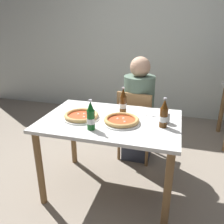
% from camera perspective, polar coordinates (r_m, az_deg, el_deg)
% --- Properties ---
extents(ground_plane, '(8.00, 8.00, 0.00)m').
position_cam_1_polar(ground_plane, '(2.42, -0.34, -18.38)').
color(ground_plane, gray).
extents(back_wall_tiled, '(7.00, 0.10, 2.60)m').
position_cam_1_polar(back_wall_tiled, '(4.03, 8.78, 17.64)').
color(back_wall_tiled, silver).
rests_on(back_wall_tiled, ground_plane).
extents(dining_table_main, '(1.20, 0.80, 0.75)m').
position_cam_1_polar(dining_table_main, '(2.07, -0.38, -4.72)').
color(dining_table_main, silver).
rests_on(dining_table_main, ground_plane).
extents(chair_behind_table, '(0.45, 0.45, 0.85)m').
position_cam_1_polar(chair_behind_table, '(2.65, 6.01, -2.43)').
color(chair_behind_table, olive).
rests_on(chair_behind_table, ground_plane).
extents(diner_seated, '(0.34, 0.34, 1.21)m').
position_cam_1_polar(diner_seated, '(2.65, 6.50, -0.02)').
color(diner_seated, '#2D3342').
rests_on(diner_seated, ground_plane).
extents(pizza_margherita_near, '(0.32, 0.32, 0.04)m').
position_cam_1_polar(pizza_margherita_near, '(1.95, 2.36, -2.12)').
color(pizza_margherita_near, white).
rests_on(pizza_margherita_near, dining_table_main).
extents(pizza_marinara_far, '(0.33, 0.33, 0.04)m').
position_cam_1_polar(pizza_marinara_far, '(2.06, -7.56, -0.95)').
color(pizza_marinara_far, white).
rests_on(pizza_marinara_far, dining_table_main).
extents(beer_bottle_left, '(0.07, 0.07, 0.25)m').
position_cam_1_polar(beer_bottle_left, '(2.14, 2.74, 2.43)').
color(beer_bottle_left, '#512D0F').
rests_on(beer_bottle_left, dining_table_main).
extents(beer_bottle_center, '(0.07, 0.07, 0.25)m').
position_cam_1_polar(beer_bottle_center, '(1.89, 12.67, -0.72)').
color(beer_bottle_center, '#512D0F').
rests_on(beer_bottle_center, dining_table_main).
extents(beer_bottle_right, '(0.07, 0.07, 0.25)m').
position_cam_1_polar(beer_bottle_right, '(1.81, -5.25, -1.25)').
color(beer_bottle_right, '#14591E').
rests_on(beer_bottle_right, dining_table_main).
extents(napkin_with_cutlery, '(0.22, 0.22, 0.01)m').
position_cam_1_polar(napkin_with_cutlery, '(2.20, 8.93, -0.09)').
color(napkin_with_cutlery, white).
rests_on(napkin_with_cutlery, dining_table_main).
extents(paper_cup, '(0.07, 0.07, 0.09)m').
position_cam_1_polar(paper_cup, '(1.99, 13.08, -1.30)').
color(paper_cup, white).
rests_on(paper_cup, dining_table_main).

